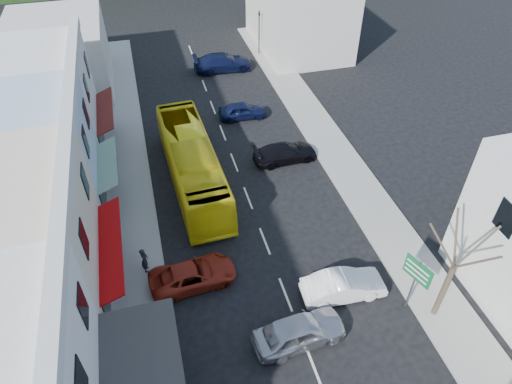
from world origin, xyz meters
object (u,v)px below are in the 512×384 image
(bus, at_px, (192,165))
(direction_sign, at_px, (413,285))
(pedestrian_left, at_px, (145,260))
(car_silver, at_px, (299,332))
(car_white, at_px, (343,286))
(car_red, at_px, (193,274))
(street_tree, at_px, (454,267))
(traffic_signal, at_px, (259,33))

(bus, relative_size, direction_sign, 3.29)
(bus, bearing_deg, pedestrian_left, -121.11)
(pedestrian_left, relative_size, direction_sign, 0.48)
(car_silver, distance_m, car_white, 3.68)
(car_white, distance_m, car_red, 8.00)
(bus, height_order, pedestrian_left, bus)
(car_silver, xyz_separation_m, direction_sign, (6.03, 0.40, 1.06))
(street_tree, distance_m, traffic_signal, 32.27)
(car_white, height_order, car_red, same)
(car_white, height_order, direction_sign, direction_sign)
(pedestrian_left, height_order, traffic_signal, traffic_signal)
(car_white, distance_m, direction_sign, 3.45)
(car_white, bearing_deg, street_tree, -117.73)
(car_white, bearing_deg, bus, 30.97)
(pedestrian_left, bearing_deg, car_silver, -127.84)
(pedestrian_left, bearing_deg, car_white, -108.60)
(car_silver, height_order, street_tree, street_tree)
(car_silver, bearing_deg, street_tree, -98.40)
(car_silver, xyz_separation_m, street_tree, (7.16, -0.42, 3.03))
(pedestrian_left, distance_m, direction_sign, 14.07)
(bus, xyz_separation_m, car_red, (-1.41, -8.40, -0.85))
(car_silver, height_order, traffic_signal, traffic_signal)
(car_white, distance_m, pedestrian_left, 10.77)
(car_white, relative_size, pedestrian_left, 2.59)
(car_silver, distance_m, car_red, 6.48)
(bus, bearing_deg, car_red, -101.95)
(car_silver, height_order, direction_sign, direction_sign)
(car_silver, relative_size, pedestrian_left, 2.59)
(car_red, relative_size, pedestrian_left, 2.71)
(street_tree, xyz_separation_m, traffic_signal, (-0.33, 32.23, -1.50))
(car_red, xyz_separation_m, direction_sign, (10.38, -4.40, 1.06))
(pedestrian_left, relative_size, traffic_signal, 0.38)
(bus, height_order, car_silver, bus)
(bus, height_order, car_red, bus)
(car_red, xyz_separation_m, street_tree, (11.51, -5.22, 3.03))
(bus, distance_m, direction_sign, 15.63)
(bus, distance_m, car_silver, 13.55)
(bus, xyz_separation_m, street_tree, (10.10, -13.62, 2.18))
(car_red, height_order, pedestrian_left, pedestrian_left)
(direction_sign, bearing_deg, pedestrian_left, 136.23)
(bus, height_order, direction_sign, direction_sign)
(bus, bearing_deg, direction_sign, -57.41)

